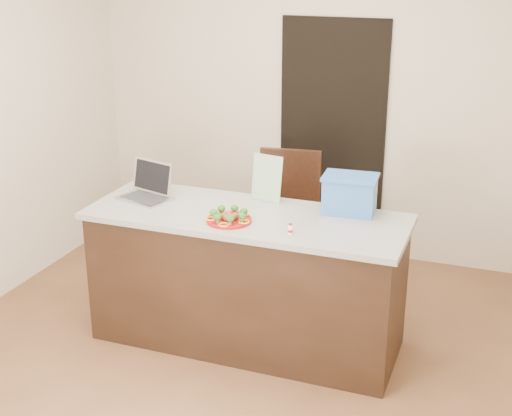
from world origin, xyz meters
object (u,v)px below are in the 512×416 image
at_px(island, 247,279).
at_px(napkin, 225,221).
at_px(plate, 229,220).
at_px(laptop, 148,188).
at_px(chair, 285,211).
at_px(blue_box, 350,194).
at_px(yogurt_bottle, 290,230).

bearing_deg(island, napkin, -115.86).
height_order(plate, laptop, laptop).
relative_size(plate, chair, 0.27).
relative_size(island, plate, 7.26).
distance_m(island, plate, 0.50).
xyz_separation_m(island, blue_box, (0.61, 0.26, 0.58)).
height_order(napkin, chair, chair).
xyz_separation_m(yogurt_bottle, laptop, (-1.11, 0.29, 0.04)).
relative_size(island, laptop, 5.23).
distance_m(plate, blue_box, 0.79).
xyz_separation_m(plate, chair, (0.01, 1.10, -0.32)).
bearing_deg(island, plate, -107.67).
bearing_deg(blue_box, plate, -151.35).
relative_size(island, yogurt_bottle, 31.90).
xyz_separation_m(island, laptop, (-0.74, 0.07, 0.52)).
distance_m(plate, laptop, 0.73).
bearing_deg(blue_box, island, -160.84).
distance_m(napkin, yogurt_bottle, 0.45).
xyz_separation_m(island, napkin, (-0.08, -0.16, 0.46)).
xyz_separation_m(laptop, chair, (0.70, 0.87, -0.38)).
distance_m(plate, napkin, 0.03).
bearing_deg(plate, napkin, -176.84).
xyz_separation_m(plate, napkin, (-0.03, -0.00, -0.01)).
distance_m(island, laptop, 0.91).
xyz_separation_m(island, plate, (-0.05, -0.16, 0.47)).
relative_size(island, blue_box, 5.73).
bearing_deg(chair, laptop, -135.97).
distance_m(laptop, blue_box, 1.36).
relative_size(yogurt_bottle, chair, 0.06).
bearing_deg(chair, island, -94.40).
bearing_deg(chair, yogurt_bottle, -77.66).
bearing_deg(yogurt_bottle, napkin, 172.56).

